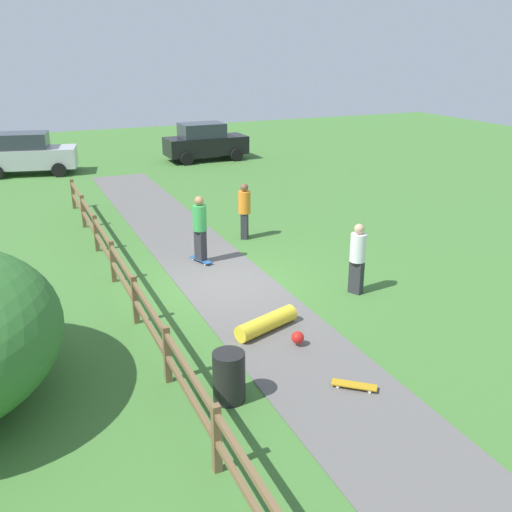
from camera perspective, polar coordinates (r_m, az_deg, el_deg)
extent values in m
plane|color=#427533|center=(14.91, -2.90, -2.69)|extent=(60.00, 60.00, 0.00)
cube|color=#605E5B|center=(14.90, -2.90, -2.66)|extent=(2.40, 28.00, 0.02)
cube|color=brown|center=(8.58, -3.88, -17.39)|extent=(0.12, 0.12, 1.10)
cube|color=brown|center=(10.65, -8.68, -9.49)|extent=(0.12, 0.12, 1.10)
cube|color=brown|center=(12.90, -11.74, -4.21)|extent=(0.12, 0.12, 1.10)
cube|color=brown|center=(15.25, -13.85, -0.52)|extent=(0.12, 0.12, 1.10)
cube|color=brown|center=(17.66, -15.38, 2.18)|extent=(0.12, 0.12, 1.10)
cube|color=brown|center=(20.12, -16.55, 4.22)|extent=(0.12, 0.12, 1.10)
cube|color=brown|center=(22.60, -17.47, 5.82)|extent=(0.12, 0.12, 1.10)
cube|color=brown|center=(14.08, -12.87, -2.40)|extent=(0.08, 18.00, 0.09)
cube|color=brown|center=(13.92, -13.01, -0.68)|extent=(0.08, 18.00, 0.09)
cylinder|color=black|center=(10.10, -2.66, -11.71)|extent=(0.56, 0.56, 0.90)
cube|color=#265999|center=(16.31, -5.40, -0.36)|extent=(0.45, 0.82, 0.02)
cylinder|color=silver|center=(16.49, -6.20, -0.31)|extent=(0.05, 0.07, 0.06)
cylinder|color=silver|center=(16.58, -5.78, -0.18)|extent=(0.05, 0.07, 0.06)
cylinder|color=silver|center=(16.07, -5.00, -0.82)|extent=(0.05, 0.07, 0.06)
cylinder|color=silver|center=(16.16, -4.58, -0.69)|extent=(0.05, 0.07, 0.06)
cube|color=#2D2D33|center=(16.16, -5.45, 1.09)|extent=(0.29, 0.37, 0.85)
cylinder|color=green|center=(15.93, -5.55, 3.73)|extent=(0.48, 0.48, 0.71)
sphere|color=#9E704C|center=(15.80, -5.60, 5.40)|extent=(0.25, 0.25, 0.25)
cylinder|color=yellow|center=(12.40, 1.03, -6.59)|extent=(1.56, 0.88, 0.36)
sphere|color=red|center=(11.86, 4.10, -7.95)|extent=(0.26, 0.26, 0.26)
cube|color=#BF8C19|center=(10.68, 9.58, -12.32)|extent=(0.74, 0.67, 0.02)
cylinder|color=silver|center=(10.75, 11.14, -12.47)|extent=(0.07, 0.06, 0.06)
cylinder|color=silver|center=(10.62, 11.05, -12.89)|extent=(0.07, 0.06, 0.06)
cylinder|color=silver|center=(10.79, 8.12, -12.13)|extent=(0.07, 0.06, 0.06)
cylinder|color=silver|center=(10.66, 7.99, -12.54)|extent=(0.07, 0.06, 0.06)
cube|color=#2D2D33|center=(18.20, -1.13, 2.98)|extent=(0.34, 0.38, 0.82)
cylinder|color=orange|center=(18.00, -1.14, 5.28)|extent=(0.52, 0.52, 0.69)
sphere|color=brown|center=(17.88, -1.15, 6.72)|extent=(0.25, 0.25, 0.25)
cube|color=#2D2D33|center=(14.40, 9.77, -2.04)|extent=(0.32, 0.38, 0.83)
cylinder|color=white|center=(14.13, 9.95, 0.81)|extent=(0.51, 0.51, 0.69)
sphere|color=tan|center=(13.99, 10.07, 2.62)|extent=(0.25, 0.25, 0.25)
cube|color=#B7B7BC|center=(29.34, -21.29, 8.94)|extent=(4.46, 2.53, 0.90)
cube|color=#2D333D|center=(29.25, -21.88, 10.44)|extent=(2.48, 1.98, 0.70)
cylinder|color=black|center=(30.09, -18.38, 8.66)|extent=(0.68, 0.37, 0.64)
cylinder|color=black|center=(28.37, -18.73, 7.98)|extent=(0.68, 0.37, 0.64)
cylinder|color=black|center=(30.52, -23.46, 8.18)|extent=(0.68, 0.37, 0.64)
cube|color=black|center=(30.92, -4.92, 10.73)|extent=(4.22, 1.76, 0.90)
cube|color=#2D333D|center=(30.73, -5.32, 12.17)|extent=(2.22, 1.59, 0.70)
cylinder|color=black|center=(32.27, -3.14, 10.35)|extent=(0.64, 0.25, 0.64)
cylinder|color=black|center=(30.66, -1.92, 9.86)|extent=(0.64, 0.25, 0.64)
cylinder|color=black|center=(31.41, -7.80, 9.93)|extent=(0.64, 0.25, 0.64)
cylinder|color=black|center=(29.75, -6.79, 9.41)|extent=(0.64, 0.25, 0.64)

